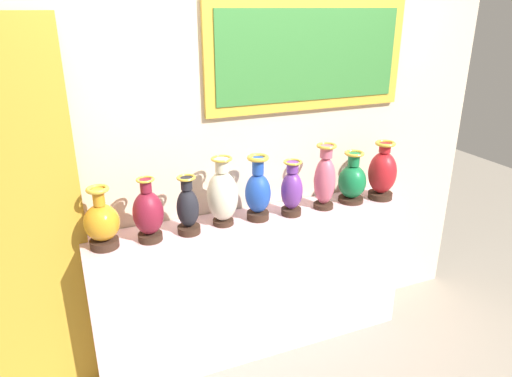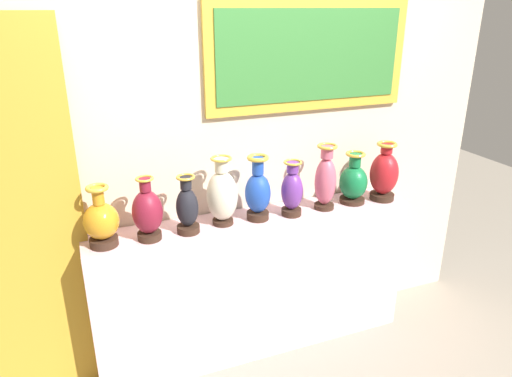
{
  "view_description": "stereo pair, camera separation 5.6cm",
  "coord_description": "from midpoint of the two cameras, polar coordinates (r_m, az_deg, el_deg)",
  "views": [
    {
      "loc": [
        -0.98,
        -2.33,
        2.09
      ],
      "look_at": [
        0.0,
        0.0,
        1.11
      ],
      "focal_mm": 32.85,
      "sensor_mm": 36.0,
      "label": 1
    },
    {
      "loc": [
        -0.93,
        -2.35,
        2.09
      ],
      "look_at": [
        0.0,
        0.0,
        1.11
      ],
      "focal_mm": 32.85,
      "sensor_mm": 36.0,
      "label": 2
    }
  ],
  "objects": [
    {
      "name": "ground_plane",
      "position": [
        3.28,
        0.52,
        -18.34
      ],
      "size": [
        9.34,
        9.34,
        0.0
      ],
      "primitive_type": "plane",
      "color": "gray"
    },
    {
      "name": "display_shelf",
      "position": [
        3.0,
        0.55,
        -11.52
      ],
      "size": [
        1.98,
        0.3,
        0.93
      ],
      "primitive_type": "cube",
      "color": "beige",
      "rests_on": "ground_plane"
    },
    {
      "name": "back_wall",
      "position": [
        2.81,
        -0.76,
        6.86
      ],
      "size": [
        3.34,
        0.14,
        2.75
      ],
      "color": "beige",
      "rests_on": "ground_plane"
    },
    {
      "name": "curtain_gold",
      "position": [
        2.66,
        -25.86,
        -4.32
      ],
      "size": [
        0.59,
        0.08,
        2.08
      ],
      "primitive_type": "cube",
      "color": "gold",
      "rests_on": "ground_plane"
    },
    {
      "name": "vase_amber",
      "position": [
        2.52,
        -17.71,
        -3.85
      ],
      "size": [
        0.18,
        0.18,
        0.33
      ],
      "color": "#382319",
      "rests_on": "display_shelf"
    },
    {
      "name": "vase_burgundy",
      "position": [
        2.52,
        -12.45,
        -2.91
      ],
      "size": [
        0.16,
        0.16,
        0.35
      ],
      "color": "#382319",
      "rests_on": "display_shelf"
    },
    {
      "name": "vase_onyx",
      "position": [
        2.56,
        -7.75,
        -2.4
      ],
      "size": [
        0.13,
        0.13,
        0.33
      ],
      "color": "#382319",
      "rests_on": "display_shelf"
    },
    {
      "name": "vase_ivory",
      "position": [
        2.63,
        -3.53,
        -0.79
      ],
      "size": [
        0.18,
        0.18,
        0.4
      ],
      "color": "#382319",
      "rests_on": "display_shelf"
    },
    {
      "name": "vase_sapphire",
      "position": [
        2.69,
        0.82,
        -0.45
      ],
      "size": [
        0.15,
        0.15,
        0.39
      ],
      "color": "#382319",
      "rests_on": "display_shelf"
    },
    {
      "name": "vase_violet",
      "position": [
        2.76,
        4.98,
        -0.3
      ],
      "size": [
        0.13,
        0.13,
        0.34
      ],
      "color": "#382319",
      "rests_on": "display_shelf"
    },
    {
      "name": "vase_rose",
      "position": [
        2.86,
        9.01,
        1.05
      ],
      "size": [
        0.13,
        0.13,
        0.41
      ],
      "color": "#382319",
      "rests_on": "display_shelf"
    },
    {
      "name": "vase_emerald",
      "position": [
        3.0,
        12.3,
        0.8
      ],
      "size": [
        0.18,
        0.18,
        0.33
      ],
      "color": "#382319",
      "rests_on": "display_shelf"
    },
    {
      "name": "vase_crimson",
      "position": [
        3.09,
        15.83,
        1.71
      ],
      "size": [
        0.18,
        0.18,
        0.38
      ],
      "color": "#382319",
      "rests_on": "display_shelf"
    }
  ]
}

